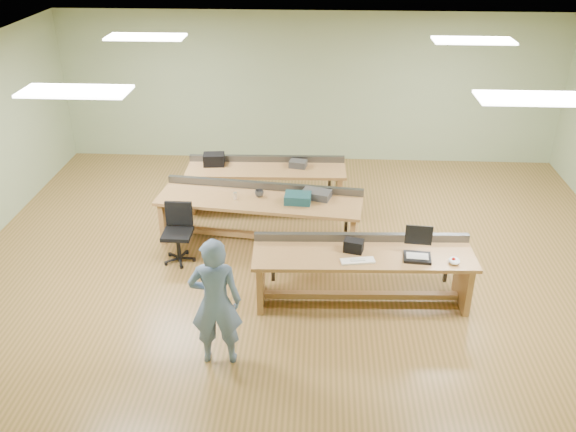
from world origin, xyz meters
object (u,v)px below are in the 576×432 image
object	(u,v)px
camera_bag	(354,246)
parts_bin_teal	(298,198)
workbench_mid	(260,209)
task_chair	(179,240)
mug	(259,193)
parts_bin_grey	(316,194)
workbench_front	(363,265)
workbench_back	(266,178)
drinks_can	(235,196)
laptop_base	(417,257)
person	(216,302)

from	to	relation	value
camera_bag	parts_bin_teal	size ratio (longest dim) A/B	0.62
workbench_mid	parts_bin_teal	distance (m)	0.66
task_chair	mug	xyz separation A→B (m)	(1.15, 0.71, 0.48)
parts_bin_grey	workbench_front	bearing A→B (deg)	-68.46
workbench_mid	workbench_back	xyz separation A→B (m)	(-0.00, 1.19, -0.01)
parts_bin_teal	parts_bin_grey	world-z (taller)	parts_bin_teal
mug	drinks_can	bearing A→B (deg)	-162.80
parts_bin_teal	workbench_front	bearing A→B (deg)	-57.45
task_chair	parts_bin_teal	distance (m)	1.90
camera_bag	drinks_can	bearing A→B (deg)	154.96
laptop_base	mug	bearing A→B (deg)	147.22
task_chair	parts_bin_grey	bearing A→B (deg)	19.34
person	task_chair	bearing A→B (deg)	-70.85
parts_bin_teal	parts_bin_grey	distance (m)	0.33
camera_bag	drinks_can	xyz separation A→B (m)	(-1.76, 1.48, -0.03)
parts_bin_grey	person	bearing A→B (deg)	-110.74
person	task_chair	size ratio (longest dim) A/B	1.83
workbench_front	person	xyz separation A→B (m)	(-1.74, -1.30, 0.26)
camera_bag	parts_bin_grey	size ratio (longest dim) A/B	0.57
workbench_front	task_chair	world-z (taller)	task_chair
task_chair	laptop_base	bearing A→B (deg)	-16.78
task_chair	parts_bin_teal	xyz separation A→B (m)	(1.76, 0.53, 0.49)
workbench_mid	camera_bag	distance (m)	2.09
person	parts_bin_grey	world-z (taller)	person
person	drinks_can	distance (m)	2.80
parts_bin_teal	parts_bin_grey	xyz separation A→B (m)	(0.28, 0.17, -0.01)
workbench_mid	task_chair	distance (m)	1.36
parts_bin_grey	camera_bag	bearing A→B (deg)	-72.37
workbench_front	task_chair	xyz separation A→B (m)	(-2.68, 0.90, -0.23)
parts_bin_grey	mug	xyz separation A→B (m)	(-0.89, -0.00, -0.00)
task_chair	drinks_can	world-z (taller)	task_chair
drinks_can	workbench_back	bearing A→B (deg)	73.54
parts_bin_teal	mug	bearing A→B (deg)	163.93
workbench_back	parts_bin_teal	distance (m)	1.47
workbench_mid	task_chair	bearing A→B (deg)	-143.73
workbench_mid	person	distance (m)	2.88
person	mug	distance (m)	2.92
parts_bin_grey	drinks_can	xyz separation A→B (m)	(-1.25, -0.11, -0.00)
workbench_front	parts_bin_grey	size ratio (longest dim) A/B	6.80
workbench_back	person	size ratio (longest dim) A/B	1.68
workbench_back	task_chair	xyz separation A→B (m)	(-1.16, -1.85, -0.22)
workbench_mid	laptop_base	xyz separation A→B (m)	(2.20, -1.68, 0.21)
laptop_base	drinks_can	size ratio (longest dim) A/B	3.17
camera_bag	task_chair	world-z (taller)	camera_bag
task_chair	mug	world-z (taller)	task_chair
task_chair	camera_bag	bearing A→B (deg)	-18.97
laptop_base	camera_bag	bearing A→B (deg)	175.57
parts_bin_grey	workbench_back	bearing A→B (deg)	127.78
person	camera_bag	bearing A→B (deg)	-144.55
drinks_can	workbench_mid	bearing A→B (deg)	9.44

